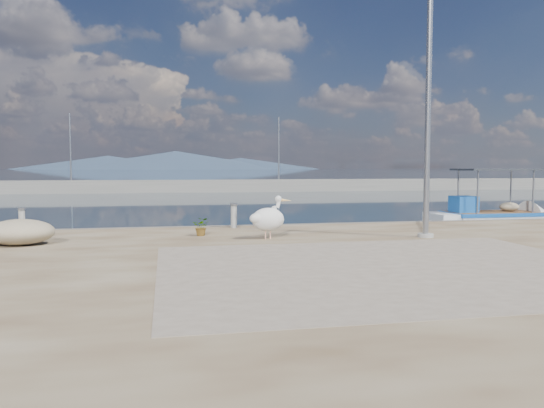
{
  "coord_description": "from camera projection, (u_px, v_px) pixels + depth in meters",
  "views": [
    {
      "loc": [
        -3.32,
        -12.63,
        2.47
      ],
      "look_at": [
        0.0,
        3.8,
        1.3
      ],
      "focal_mm": 35.0,
      "sensor_mm": 36.0,
      "label": 1
    }
  ],
  "objects": [
    {
      "name": "pelican",
      "position": [
        269.0,
        219.0,
        14.54
      ],
      "size": [
        1.25,
        0.78,
        1.18
      ],
      "rotation": [
        0.0,
        0.0,
        0.27
      ],
      "color": "tan",
      "rests_on": "quay"
    },
    {
      "name": "breakwater",
      "position": [
        199.0,
        186.0,
        52.25
      ],
      "size": [
        120.0,
        2.2,
        7.5
      ],
      "color": "gray",
      "rests_on": "ground"
    },
    {
      "name": "net_pile_b",
      "position": [
        20.0,
        232.0,
        13.4
      ],
      "size": [
        1.68,
        1.31,
        0.65
      ],
      "primitive_type": "ellipsoid",
      "color": "#C4B392",
      "rests_on": "quay"
    },
    {
      "name": "quay_patch",
      "position": [
        390.0,
        267.0,
        10.41
      ],
      "size": [
        9.0,
        7.0,
        0.01
      ],
      "primitive_type": "cube",
      "color": "gray",
      "rests_on": "quay"
    },
    {
      "name": "lamp_post",
      "position": [
        427.0,
        119.0,
        14.71
      ],
      "size": [
        0.44,
        0.96,
        7.0
      ],
      "color": "gray",
      "rests_on": "quay"
    },
    {
      "name": "bollard_near",
      "position": [
        234.0,
        214.0,
        17.21
      ],
      "size": [
        0.26,
        0.26,
        0.8
      ],
      "color": "gray",
      "rests_on": "quay"
    },
    {
      "name": "boat_right",
      "position": [
        493.0,
        220.0,
        22.51
      ],
      "size": [
        5.85,
        2.0,
        2.81
      ],
      "rotation": [
        0.0,
        0.0,
        0.01
      ],
      "color": "white",
      "rests_on": "ground"
    },
    {
      "name": "potted_plant",
      "position": [
        202.0,
        227.0,
        15.2
      ],
      "size": [
        0.58,
        0.53,
        0.53
      ],
      "primitive_type": "imported",
      "rotation": [
        0.0,
        0.0,
        -0.3
      ],
      "color": "#33722D",
      "rests_on": "quay"
    },
    {
      "name": "bollard_far",
      "position": [
        22.0,
        219.0,
        16.11
      ],
      "size": [
        0.24,
        0.24,
        0.74
      ],
      "color": "gray",
      "rests_on": "quay"
    },
    {
      "name": "quay",
      "position": [
        413.0,
        329.0,
        7.29
      ],
      "size": [
        44.0,
        22.0,
        0.5
      ],
      "primitive_type": "cube",
      "color": "#523B23",
      "rests_on": "ground"
    },
    {
      "name": "ground",
      "position": [
        302.0,
        266.0,
        13.18
      ],
      "size": [
        1400.0,
        1400.0,
        0.0
      ],
      "primitive_type": "plane",
      "color": "#162635",
      "rests_on": "ground"
    },
    {
      "name": "mountains",
      "position": [
        171.0,
        161.0,
        648.98
      ],
      "size": [
        370.0,
        280.0,
        22.0
      ],
      "color": "#28384C",
      "rests_on": "ground"
    }
  ]
}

